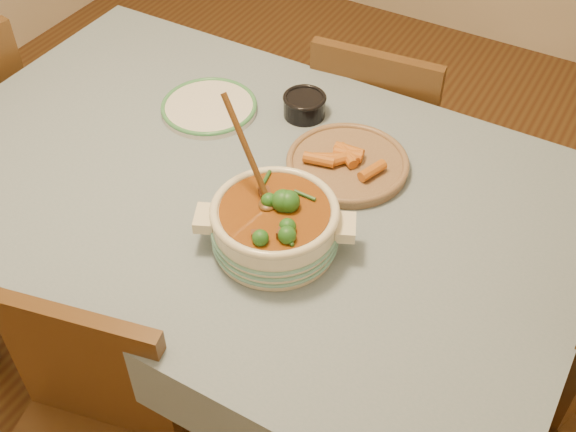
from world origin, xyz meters
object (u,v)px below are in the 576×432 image
Objects in this scene: dining_table at (245,209)px; white_plate at (209,107)px; condiment_bowl at (305,104)px; stew_casserole at (275,222)px; fried_plate at (348,162)px; chair_far at (378,136)px.

white_plate is (-0.24, 0.21, 0.10)m from dining_table.
condiment_bowl is at bearing 90.71° from dining_table.
stew_casserole is 2.57× the size of condiment_bowl.
stew_casserole reaches higher than fried_plate.
chair_far is at bearing 55.02° from white_plate.
fried_plate is at bearing 97.17° from chair_far.
condiment_bowl is at bearing 25.78° from white_plate.
chair_far is (-0.09, 0.81, -0.35)m from stew_casserole.
condiment_bowl is 0.17× the size of chair_far.
chair_far is (0.09, 0.35, -0.31)m from condiment_bowl.
white_plate is 0.63m from chair_far.
dining_table is at bearing -89.29° from condiment_bowl.
chair_far reaches higher than fried_plate.
stew_casserole is at bearing -94.17° from fried_plate.
white_plate is 0.44m from fried_plate.
fried_plate is (0.44, -0.03, 0.01)m from white_plate.
chair_far is at bearing 103.26° from fried_plate.
fried_plate is (0.02, 0.32, -0.05)m from stew_casserole.
chair_far is (0.32, 0.46, -0.29)m from white_plate.
white_plate is 0.40× the size of chair_far.
dining_table is at bearing 141.53° from stew_casserole.
condiment_bowl reaches higher than white_plate.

